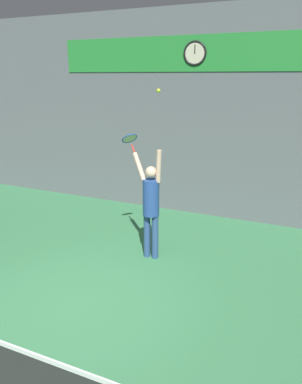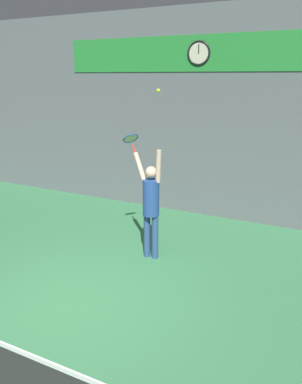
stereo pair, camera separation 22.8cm
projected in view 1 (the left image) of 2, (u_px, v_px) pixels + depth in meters
name	position (u px, v px, depth m)	size (l,w,h in m)	color
ground_plane	(69.00, 310.00, 5.73)	(18.00, 18.00, 0.00)	#387A4C
back_wall	(182.00, 115.00, 9.30)	(18.00, 0.10, 5.00)	slate
sponsor_banner	(182.00, 54.00, 8.82)	(6.51, 0.02, 0.81)	#288C38
scoreboard_clock	(195.00, 53.00, 8.67)	(0.56, 0.05, 0.56)	beige
tennis_player	(151.00, 203.00, 7.11)	(0.75, 0.48, 2.17)	#2D4C7F
tennis_racket	(130.00, 139.00, 7.35)	(0.40, 0.41, 0.38)	red
tennis_ball	(158.00, 91.00, 6.42)	(0.07, 0.07, 0.07)	#CCDB2D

